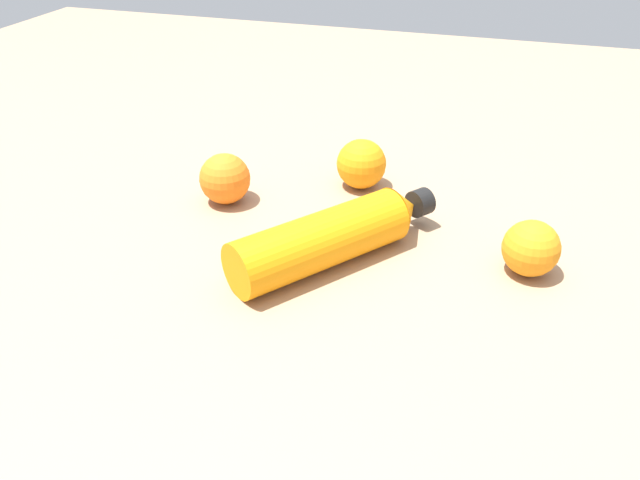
# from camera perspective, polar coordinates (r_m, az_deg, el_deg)

# --- Properties ---
(ground_plane) EXTENTS (2.40, 2.40, 0.00)m
(ground_plane) POSITION_cam_1_polar(r_m,az_deg,el_deg) (0.80, -3.42, -1.68)
(ground_plane) COLOR #9E7F60
(water_bottle) EXTENTS (0.27, 0.22, 0.07)m
(water_bottle) POSITION_cam_1_polar(r_m,az_deg,el_deg) (0.78, 1.36, 0.51)
(water_bottle) COLOR orange
(water_bottle) RESTS_ON ground_plane
(orange_0) EXTENTS (0.07, 0.07, 0.07)m
(orange_0) POSITION_cam_1_polar(r_m,az_deg,el_deg) (0.80, 18.62, -0.72)
(orange_0) COLOR orange
(orange_0) RESTS_ON ground_plane
(orange_1) EXTENTS (0.07, 0.07, 0.07)m
(orange_1) POSITION_cam_1_polar(r_m,az_deg,el_deg) (0.92, -8.63, 5.52)
(orange_1) COLOR orange
(orange_1) RESTS_ON ground_plane
(orange_2) EXTENTS (0.08, 0.08, 0.08)m
(orange_2) POSITION_cam_1_polar(r_m,az_deg,el_deg) (0.96, 3.78, 6.91)
(orange_2) COLOR orange
(orange_2) RESTS_ON ground_plane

